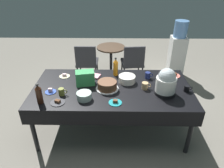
% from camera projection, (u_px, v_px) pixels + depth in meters
% --- Properties ---
extents(ground, '(9.00, 9.00, 0.00)m').
position_uv_depth(ground, '(112.00, 128.00, 3.29)').
color(ground, slate).
extents(potluck_table, '(2.20, 1.10, 0.75)m').
position_uv_depth(potluck_table, '(112.00, 91.00, 2.94)').
color(potluck_table, black).
rests_on(potluck_table, ground).
extents(frosted_layer_cake, '(0.31, 0.31, 0.12)m').
position_uv_depth(frosted_layer_cake, '(107.00, 85.00, 2.84)').
color(frosted_layer_cake, silver).
rests_on(frosted_layer_cake, potluck_table).
extents(slow_cooker, '(0.27, 0.27, 0.36)m').
position_uv_depth(slow_cooker, '(166.00, 82.00, 2.68)').
color(slow_cooker, black).
rests_on(slow_cooker, potluck_table).
extents(glass_salad_bowl, '(0.19, 0.19, 0.09)m').
position_uv_depth(glass_salad_bowl, '(84.00, 96.00, 2.64)').
color(glass_salad_bowl, '#B2C6BC').
rests_on(glass_salad_bowl, potluck_table).
extents(ceramic_snack_bowl, '(0.24, 0.24, 0.10)m').
position_uv_depth(ceramic_snack_bowl, '(127.00, 79.00, 3.01)').
color(ceramic_snack_bowl, silver).
rests_on(ceramic_snack_bowl, potluck_table).
extents(dessert_plate_charcoal, '(0.18, 0.18, 0.04)m').
position_uv_depth(dessert_plate_charcoal, '(58.00, 102.00, 2.58)').
color(dessert_plate_charcoal, '#2D2D33').
rests_on(dessert_plate_charcoal, potluck_table).
extents(dessert_plate_cobalt, '(0.15, 0.15, 0.06)m').
position_uv_depth(dessert_plate_cobalt, '(51.00, 91.00, 2.79)').
color(dessert_plate_cobalt, '#2D4CB2').
rests_on(dessert_plate_cobalt, potluck_table).
extents(dessert_plate_coral, '(0.18, 0.18, 0.05)m').
position_uv_depth(dessert_plate_coral, '(174.00, 75.00, 3.20)').
color(dessert_plate_coral, '#E07266').
rests_on(dessert_plate_coral, potluck_table).
extents(dessert_plate_teal, '(0.17, 0.17, 0.04)m').
position_uv_depth(dessert_plate_teal, '(115.00, 102.00, 2.58)').
color(dessert_plate_teal, teal).
rests_on(dessert_plate_teal, potluck_table).
extents(dessert_plate_cream, '(0.16, 0.16, 0.05)m').
position_uv_depth(dessert_plate_cream, '(65.00, 76.00, 3.18)').
color(dessert_plate_cream, beige).
rests_on(dessert_plate_cream, potluck_table).
extents(cupcake_berry, '(0.05, 0.05, 0.07)m').
position_uv_depth(cupcake_berry, '(77.00, 72.00, 3.25)').
color(cupcake_berry, beige).
rests_on(cupcake_berry, potluck_table).
extents(cupcake_rose, '(0.05, 0.05, 0.07)m').
position_uv_depth(cupcake_rose, '(82.00, 74.00, 3.18)').
color(cupcake_rose, beige).
rests_on(cupcake_rose, potluck_table).
extents(cupcake_mint, '(0.05, 0.05, 0.07)m').
position_uv_depth(cupcake_mint, '(164.00, 82.00, 2.96)').
color(cupcake_mint, beige).
rests_on(cupcake_mint, potluck_table).
extents(soda_bottle_orange_juice, '(0.07, 0.07, 0.29)m').
position_uv_depth(soda_bottle_orange_juice, '(116.00, 67.00, 3.16)').
color(soda_bottle_orange_juice, orange).
rests_on(soda_bottle_orange_juice, potluck_table).
extents(soda_bottle_cola, '(0.08, 0.08, 0.27)m').
position_uv_depth(soda_bottle_cola, '(39.00, 94.00, 2.52)').
color(soda_bottle_cola, '#33190F').
rests_on(soda_bottle_cola, potluck_table).
extents(coffee_mug_olive, '(0.12, 0.07, 0.10)m').
position_uv_depth(coffee_mug_olive, '(62.00, 92.00, 2.71)').
color(coffee_mug_olive, olive).
rests_on(coffee_mug_olive, potluck_table).
extents(coffee_mug_black, '(0.12, 0.08, 0.08)m').
position_uv_depth(coffee_mug_black, '(187.00, 88.00, 2.80)').
color(coffee_mug_black, black).
rests_on(coffee_mug_black, potluck_table).
extents(coffee_mug_navy, '(0.12, 0.08, 0.10)m').
position_uv_depth(coffee_mug_navy, '(148.00, 75.00, 3.11)').
color(coffee_mug_navy, navy).
rests_on(coffee_mug_navy, potluck_table).
extents(coffee_mug_tan, '(0.13, 0.09, 0.10)m').
position_uv_depth(coffee_mug_tan, '(145.00, 86.00, 2.85)').
color(coffee_mug_tan, tan).
rests_on(coffee_mug_tan, potluck_table).
extents(soda_carton, '(0.29, 0.21, 0.20)m').
position_uv_depth(soda_carton, '(85.00, 78.00, 2.93)').
color(soda_carton, '#338C4C').
rests_on(soda_carton, potluck_table).
extents(paper_napkin_stack, '(0.18, 0.18, 0.02)m').
position_uv_depth(paper_napkin_stack, '(95.00, 76.00, 3.17)').
color(paper_napkin_stack, pink).
rests_on(paper_napkin_stack, potluck_table).
extents(maroon_chair_left, '(0.44, 0.44, 0.85)m').
position_uv_depth(maroon_chair_left, '(87.00, 61.00, 4.32)').
color(maroon_chair_left, '#333338').
rests_on(maroon_chair_left, ground).
extents(maroon_chair_right, '(0.48, 0.48, 0.85)m').
position_uv_depth(maroon_chair_right, '(133.00, 61.00, 4.30)').
color(maroon_chair_right, '#333338').
rests_on(maroon_chair_right, ground).
extents(round_cafe_table, '(0.60, 0.60, 0.72)m').
position_uv_depth(round_cafe_table, '(111.00, 57.00, 4.50)').
color(round_cafe_table, '#473323').
rests_on(round_cafe_table, ground).
extents(water_cooler, '(0.32, 0.32, 1.24)m').
position_uv_depth(water_cooler, '(177.00, 51.00, 4.54)').
color(water_cooler, silver).
rests_on(water_cooler, ground).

